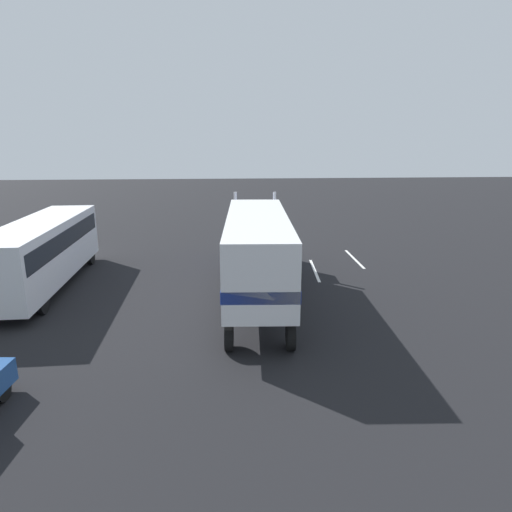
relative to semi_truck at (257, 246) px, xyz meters
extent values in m
plane|color=black|center=(6.08, -0.18, -2.52)|extent=(120.00, 120.00, 0.00)
cube|color=silver|center=(4.22, -3.68, -2.52)|extent=(4.40, 0.53, 0.01)
cube|color=silver|center=(6.48, -6.71, -2.52)|extent=(4.40, 0.26, 0.01)
cube|color=#193399|center=(6.83, -0.36, -0.82)|extent=(1.93, 2.59, 1.20)
cube|color=#193399|center=(5.23, -0.28, -0.32)|extent=(1.53, 2.57, 2.20)
cube|color=silver|center=(7.77, -0.41, -0.82)|extent=(0.19, 2.10, 1.08)
cube|color=#193399|center=(6.83, -0.36, -0.76)|extent=(1.93, 2.63, 0.36)
cylinder|color=silver|center=(4.74, 0.85, 0.28)|extent=(0.18, 0.18, 3.40)
cylinder|color=silver|center=(4.62, -1.35, 0.28)|extent=(0.18, 0.18, 3.40)
cube|color=silver|center=(-1.11, 0.05, 0.23)|extent=(10.62, 3.15, 2.80)
cube|color=#193399|center=(-1.11, 0.05, -0.19)|extent=(10.62, 3.19, 0.44)
cylinder|color=silver|center=(5.72, 1.00, -1.57)|extent=(1.33, 0.71, 0.64)
cylinder|color=black|center=(7.18, 0.72, -1.97)|extent=(1.11, 0.36, 1.10)
cylinder|color=black|center=(7.07, -1.48, -1.97)|extent=(1.11, 0.36, 1.10)
cylinder|color=black|center=(4.89, 0.84, -1.97)|extent=(1.11, 0.36, 1.10)
cylinder|color=black|center=(4.77, -1.36, -1.97)|extent=(1.11, 0.36, 1.10)
cylinder|color=black|center=(-0.06, 1.10, -1.97)|extent=(1.11, 0.36, 1.10)
cylinder|color=black|center=(-0.17, -1.10, -1.97)|extent=(1.11, 0.36, 1.10)
cylinder|color=black|center=(-5.30, 1.37, -1.97)|extent=(1.11, 0.36, 1.10)
cylinder|color=black|center=(-5.41, -0.82, -1.97)|extent=(1.11, 0.36, 1.10)
cylinder|color=black|center=(2.41, -2.22, -2.11)|extent=(0.18, 0.18, 0.82)
cylinder|color=black|center=(2.54, -2.28, -2.11)|extent=(0.18, 0.18, 0.82)
cylinder|color=#A5728C|center=(2.47, -2.25, -1.41)|extent=(0.34, 0.34, 0.58)
sphere|color=tan|center=(2.47, -2.25, -1.01)|extent=(0.23, 0.23, 0.23)
cube|color=black|center=(2.39, -2.43, -1.39)|extent=(0.30, 0.25, 0.36)
cube|color=silver|center=(2.34, 10.64, -0.57)|extent=(11.07, 2.85, 2.90)
cube|color=black|center=(2.34, 10.64, 0.01)|extent=(10.41, 2.87, 0.90)
cylinder|color=black|center=(6.41, 11.88, -2.02)|extent=(1.01, 0.31, 1.00)
cylinder|color=black|center=(6.47, 9.63, -2.02)|extent=(1.01, 0.31, 1.00)
cylinder|color=black|center=(-1.33, 9.41, -2.02)|extent=(1.01, 0.31, 1.00)
cylinder|color=black|center=(-7.99, 7.96, -2.20)|extent=(0.65, 0.27, 0.64)
camera|label=1|loc=(-19.54, 1.43, 4.79)|focal=30.45mm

